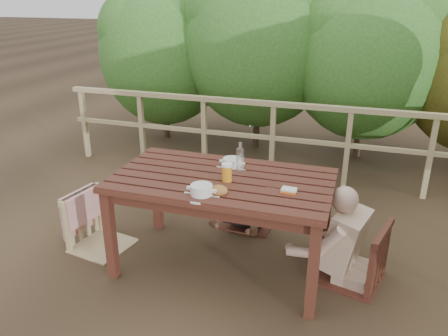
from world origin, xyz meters
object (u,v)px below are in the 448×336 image
(beer_glass, at_px, (227,173))
(soup_far, at_px, (232,163))
(chair_left, at_px, (97,199))
(tumbler, at_px, (221,191))
(butter_tub, at_px, (289,191))
(chair_far, at_px, (250,178))
(diner_right, at_px, (362,208))
(soup_near, at_px, (202,191))
(table, at_px, (222,224))
(woman, at_px, (251,171))
(bread_roll, at_px, (219,190))
(chair_right, at_px, (356,226))
(bottle, at_px, (240,158))

(beer_glass, bearing_deg, soup_far, 99.55)
(chair_left, xyz_separation_m, soup_far, (1.17, 0.32, 0.38))
(tumbler, xyz_separation_m, butter_tub, (0.48, 0.17, -0.01))
(butter_tub, bearing_deg, chair_far, 124.26)
(diner_right, bearing_deg, beer_glass, 115.82)
(soup_far, distance_m, beer_glass, 0.32)
(tumbler, bearing_deg, butter_tub, 20.00)
(diner_right, height_order, butter_tub, diner_right)
(diner_right, xyz_separation_m, beer_glass, (-1.05, -0.20, 0.24))
(beer_glass, bearing_deg, soup_near, -109.04)
(chair_far, height_order, butter_tub, chair_far)
(table, distance_m, tumbler, 0.54)
(woman, distance_m, beer_glass, 0.94)
(soup_far, height_order, bread_roll, soup_far)
(table, bearing_deg, chair_far, 87.90)
(chair_left, distance_m, butter_tub, 1.77)
(chair_right, relative_size, woman, 0.87)
(chair_left, distance_m, chair_right, 2.26)
(table, xyz_separation_m, diner_right, (1.11, 0.14, 0.25))
(woman, bearing_deg, butter_tub, 123.44)
(chair_left, relative_size, diner_right, 0.74)
(butter_tub, bearing_deg, soup_far, 150.13)
(chair_left, relative_size, bottle, 3.65)
(woman, distance_m, bottle, 0.75)
(chair_right, bearing_deg, diner_right, 105.20)
(chair_right, bearing_deg, chair_far, -106.90)
(soup_far, bearing_deg, bread_roll, -83.20)
(table, xyz_separation_m, tumbler, (0.09, -0.29, 0.45))
(bread_roll, bearing_deg, soup_near, -153.30)
(soup_near, bearing_deg, woman, 86.39)
(woman, relative_size, butter_tub, 10.32)
(woman, xyz_separation_m, tumbler, (0.06, -1.12, 0.28))
(chair_left, relative_size, woman, 0.85)
(beer_glass, distance_m, bottle, 0.24)
(table, xyz_separation_m, chair_right, (1.08, 0.14, 0.09))
(chair_left, relative_size, tumbler, 13.87)
(chair_right, relative_size, beer_glass, 6.15)
(tumbler, relative_size, butter_tub, 0.63)
(soup_near, xyz_separation_m, soup_far, (0.05, 0.61, -0.00))
(chair_right, distance_m, diner_right, 0.16)
(soup_far, bearing_deg, tumbler, -81.55)
(bottle, distance_m, tumbler, 0.48)
(bread_roll, relative_size, bottle, 0.51)
(chair_far, relative_size, soup_near, 3.63)
(diner_right, height_order, bread_roll, diner_right)
(table, relative_size, tumbler, 25.09)
(chair_far, xyz_separation_m, tumbler, (0.06, -1.10, 0.35))
(bread_roll, bearing_deg, chair_left, 169.32)
(chair_far, bearing_deg, chair_right, -28.40)
(beer_glass, bearing_deg, tumbler, -83.00)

